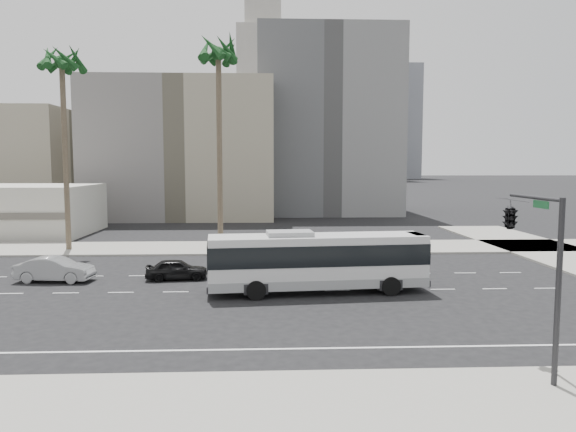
{
  "coord_description": "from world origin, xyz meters",
  "views": [
    {
      "loc": [
        -1.0,
        -29.31,
        6.99
      ],
      "look_at": [
        0.4,
        4.0,
        3.84
      ],
      "focal_mm": 33.36,
      "sensor_mm": 36.0,
      "label": 1
    }
  ],
  "objects": [
    {
      "name": "palm_near",
      "position": [
        -4.69,
        14.1,
        15.46
      ],
      "size": [
        5.07,
        5.07,
        17.07
      ],
      "rotation": [
        0.0,
        0.0,
        0.11
      ],
      "color": "brown",
      "rests_on": "ground"
    },
    {
      "name": "palm_mid",
      "position": [
        -17.18,
        14.88,
        14.86
      ],
      "size": [
        5.35,
        5.35,
        16.51
      ],
      "rotation": [
        0.0,
        0.0,
        0.04
      ],
      "color": "brown",
      "rests_on": "ground"
    },
    {
      "name": "midrise_beige_far",
      "position": [
        -38.0,
        50.0,
        7.5
      ],
      "size": [
        18.0,
        16.0,
        15.0
      ],
      "primitive_type": "cube",
      "color": "gray",
      "rests_on": "ground"
    },
    {
      "name": "sidewalk_north",
      "position": [
        0.0,
        15.5,
        0.07
      ],
      "size": [
        120.0,
        7.0,
        0.15
      ],
      "primitive_type": "cube",
      "color": "gray",
      "rests_on": "ground"
    },
    {
      "name": "traffic_signal",
      "position": [
        7.91,
        -10.67,
        5.03
      ],
      "size": [
        2.76,
        3.64,
        6.03
      ],
      "rotation": [
        0.0,
        0.0,
        0.03
      ],
      "color": "#262628",
      "rests_on": "ground"
    },
    {
      "name": "highrise_right",
      "position": [
        45.0,
        230.0,
        35.0
      ],
      "size": [
        26.0,
        26.0,
        70.0
      ],
      "primitive_type": "cube",
      "color": "slate",
      "rests_on": "ground"
    },
    {
      "name": "city_bus",
      "position": [
        1.84,
        -0.33,
        1.8
      ],
      "size": [
        12.14,
        3.74,
        3.43
      ],
      "rotation": [
        0.0,
        0.0,
        0.09
      ],
      "color": "silver",
      "rests_on": "ground"
    },
    {
      "name": "sidewalk_south",
      "position": [
        0.0,
        -15.5,
        0.07
      ],
      "size": [
        120.0,
        7.0,
        0.15
      ],
      "primitive_type": "cube",
      "color": "gray",
      "rests_on": "ground"
    },
    {
      "name": "ground",
      "position": [
        0.0,
        0.0,
        0.0
      ],
      "size": [
        700.0,
        700.0,
        0.0
      ],
      "primitive_type": "plane",
      "color": "black",
      "rests_on": "ground"
    },
    {
      "name": "midrise_gray_center",
      "position": [
        8.0,
        52.0,
        13.0
      ],
      "size": [
        20.0,
        20.0,
        26.0
      ],
      "primitive_type": "cube",
      "color": "#5A5B5D",
      "rests_on": "ground"
    },
    {
      "name": "car_a",
      "position": [
        -6.48,
        3.32,
        0.64
      ],
      "size": [
        1.89,
        3.89,
        1.28
      ],
      "primitive_type": "imported",
      "rotation": [
        0.0,
        0.0,
        1.67
      ],
      "color": "black",
      "rests_on": "ground"
    },
    {
      "name": "civic_tower",
      "position": [
        -2.0,
        250.0,
        38.83
      ],
      "size": [
        42.0,
        42.0,
        129.0
      ],
      "color": "beige",
      "rests_on": "ground"
    },
    {
      "name": "midrise_beige_west",
      "position": [
        -12.0,
        45.0,
        9.0
      ],
      "size": [
        24.0,
        18.0,
        18.0
      ],
      "primitive_type": "cube",
      "color": "gray",
      "rests_on": "ground"
    },
    {
      "name": "car_b",
      "position": [
        -13.73,
        3.07,
        0.75
      ],
      "size": [
        1.98,
        4.67,
        1.5
      ],
      "primitive_type": "imported",
      "rotation": [
        0.0,
        0.0,
        1.48
      ],
      "color": "#959798",
      "rests_on": "ground"
    },
    {
      "name": "highrise_far",
      "position": [
        70.0,
        260.0,
        30.0
      ],
      "size": [
        22.0,
        22.0,
        60.0
      ],
      "primitive_type": "cube",
      "color": "slate",
      "rests_on": "ground"
    }
  ]
}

